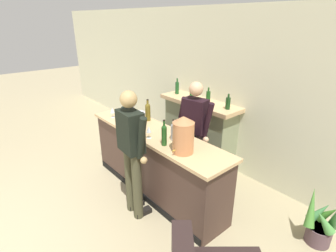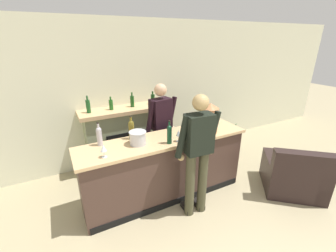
# 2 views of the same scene
# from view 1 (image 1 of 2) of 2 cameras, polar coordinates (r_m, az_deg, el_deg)

# --- Properties ---
(wall_back_panel) EXTENTS (12.00, 0.07, 2.75)m
(wall_back_panel) POSITION_cam_1_polar(r_m,az_deg,el_deg) (4.79, 10.19, 7.93)
(wall_back_panel) COLOR beige
(wall_back_panel) RESTS_ON ground_plane
(bar_counter) EXTENTS (2.59, 0.63, 1.02)m
(bar_counter) POSITION_cam_1_polar(r_m,az_deg,el_deg) (4.03, -2.77, -7.90)
(bar_counter) COLOR #453029
(bar_counter) RESTS_ON ground_plane
(fireplace_stone) EXTENTS (1.58, 0.52, 1.49)m
(fireplace_stone) POSITION_cam_1_polar(r_m,az_deg,el_deg) (4.92, 6.68, -0.98)
(fireplace_stone) COLOR gray
(fireplace_stone) RESTS_ON ground_plane
(potted_plant_corner) EXTENTS (0.44, 0.43, 0.72)m
(potted_plant_corner) POSITION_cam_1_polar(r_m,az_deg,el_deg) (3.79, 30.32, -17.76)
(potted_plant_corner) COLOR #564047
(potted_plant_corner) RESTS_ON ground_plane
(person_customer) EXTENTS (0.66, 0.32, 1.77)m
(person_customer) POSITION_cam_1_polar(r_m,az_deg,el_deg) (3.39, -7.86, -5.32)
(person_customer) COLOR #43422C
(person_customer) RESTS_ON ground_plane
(person_bartender) EXTENTS (0.65, 0.36, 1.71)m
(person_bartender) POSITION_cam_1_polar(r_m,az_deg,el_deg) (4.05, 5.72, -1.03)
(person_bartender) COLOR #423843
(person_bartender) RESTS_ON ground_plane
(copper_dispenser) EXTENTS (0.27, 0.31, 0.47)m
(copper_dispenser) POSITION_cam_1_polar(r_m,az_deg,el_deg) (3.15, 3.35, -1.87)
(copper_dispenser) COLOR #C37B4D
(copper_dispenser) RESTS_ON bar_counter
(ice_bucket_steel) EXTENTS (0.24, 0.24, 0.19)m
(ice_bucket_steel) POSITION_cam_1_polar(r_m,az_deg,el_deg) (4.09, -6.62, 1.73)
(ice_bucket_steel) COLOR silver
(ice_bucket_steel) RESTS_ON bar_counter
(wine_bottle_rose_blush) EXTENTS (0.07, 0.07, 0.30)m
(wine_bottle_rose_blush) POSITION_cam_1_polar(r_m,az_deg,el_deg) (3.51, 1.15, -1.08)
(wine_bottle_rose_blush) COLOR #ACAFB9
(wine_bottle_rose_blush) RESTS_ON bar_counter
(wine_bottle_burgundy_dark) EXTENTS (0.07, 0.07, 0.34)m
(wine_bottle_burgundy_dark) POSITION_cam_1_polar(r_m,az_deg,el_deg) (3.67, -5.45, 0.22)
(wine_bottle_burgundy_dark) COLOR #103A23
(wine_bottle_burgundy_dark) RESTS_ON bar_counter
(wine_bottle_port_short) EXTENTS (0.07, 0.07, 0.35)m
(wine_bottle_port_short) POSITION_cam_1_polar(r_m,az_deg,el_deg) (3.35, -0.84, -1.80)
(wine_bottle_port_short) COLOR #1F4D1C
(wine_bottle_port_short) RESTS_ON bar_counter
(wine_bottle_riesling_slim) EXTENTS (0.07, 0.07, 0.33)m
(wine_bottle_riesling_slim) POSITION_cam_1_polar(r_m,az_deg,el_deg) (4.55, -7.86, 4.57)
(wine_bottle_riesling_slim) COLOR #B1ACB7
(wine_bottle_riesling_slim) RESTS_ON bar_counter
(wine_bottle_merlot_tall) EXTENTS (0.08, 0.08, 0.35)m
(wine_bottle_merlot_tall) POSITION_cam_1_polar(r_m,az_deg,el_deg) (4.19, -4.42, 3.26)
(wine_bottle_merlot_tall) COLOR brown
(wine_bottle_merlot_tall) RESTS_ON bar_counter
(wine_glass_by_dispenser) EXTENTS (0.08, 0.08, 0.17)m
(wine_glass_by_dispenser) POSITION_cam_1_polar(r_m,az_deg,el_deg) (4.41, -12.00, 3.32)
(wine_glass_by_dispenser) COLOR silver
(wine_glass_by_dispenser) RESTS_ON bar_counter
(wine_glass_near_bucket) EXTENTS (0.07, 0.07, 0.18)m
(wine_glass_near_bucket) POSITION_cam_1_polar(r_m,az_deg,el_deg) (3.56, -4.21, -0.83)
(wine_glass_near_bucket) COLOR silver
(wine_glass_near_bucket) RESTS_ON bar_counter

